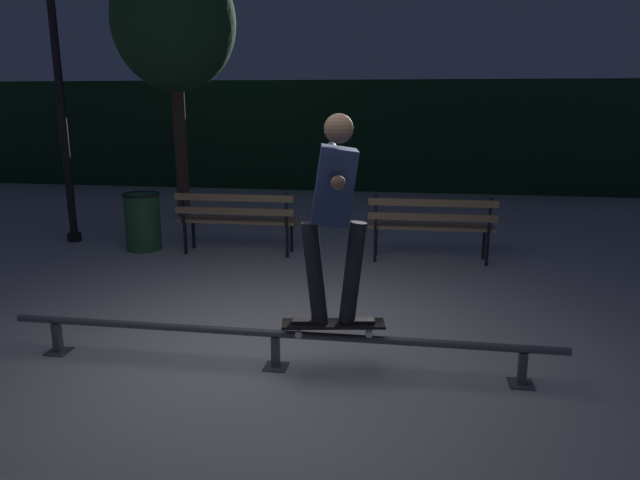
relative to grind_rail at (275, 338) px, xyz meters
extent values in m
plane|color=#ADAAA8|center=(0.00, 0.12, -0.25)|extent=(90.00, 90.00, 0.00)
cube|color=black|center=(0.00, 9.72, 0.99)|extent=(24.00, 1.20, 2.48)
cylinder|color=#47474C|center=(0.00, 0.00, 0.04)|extent=(4.36, 0.06, 0.06)
cube|color=#47474C|center=(-1.85, 0.00, -0.12)|extent=(0.06, 0.06, 0.26)
cube|color=#47474C|center=(-1.85, 0.00, -0.24)|extent=(0.18, 0.18, 0.01)
cube|color=#47474C|center=(0.00, 0.00, -0.12)|extent=(0.06, 0.06, 0.26)
cube|color=#47474C|center=(0.00, 0.00, -0.24)|extent=(0.18, 0.18, 0.01)
cube|color=#47474C|center=(1.85, 0.00, -0.12)|extent=(0.06, 0.06, 0.26)
cube|color=#47474C|center=(1.85, 0.00, -0.24)|extent=(0.18, 0.18, 0.01)
cube|color=black|center=(0.45, 0.00, 0.15)|extent=(0.80, 0.33, 0.02)
cube|color=black|center=(0.45, 0.00, 0.16)|extent=(0.79, 0.31, 0.00)
cube|color=#9E9EA3|center=(0.72, 0.04, 0.13)|extent=(0.08, 0.18, 0.02)
cube|color=#9E9EA3|center=(0.19, -0.04, 0.13)|extent=(0.08, 0.18, 0.02)
cylinder|color=beige|center=(0.73, -0.04, 0.09)|extent=(0.06, 0.04, 0.05)
cylinder|color=beige|center=(0.70, 0.12, 0.09)|extent=(0.06, 0.04, 0.05)
cylinder|color=beige|center=(0.21, -0.12, 0.09)|extent=(0.06, 0.04, 0.05)
cylinder|color=beige|center=(0.18, 0.04, 0.09)|extent=(0.06, 0.04, 0.05)
cube|color=black|center=(0.63, 0.03, 0.17)|extent=(0.27, 0.14, 0.03)
cube|color=black|center=(0.28, -0.03, 0.17)|extent=(0.27, 0.14, 0.03)
cylinder|color=black|center=(0.59, 0.02, 0.55)|extent=(0.22, 0.16, 0.79)
cylinder|color=black|center=(0.32, -0.02, 0.55)|extent=(0.22, 0.16, 0.79)
cube|color=#1E284C|center=(0.45, 0.00, 1.21)|extent=(0.39, 0.41, 0.57)
cylinder|color=#1E284C|center=(0.52, -0.37, 1.37)|extent=(0.18, 0.61, 0.21)
cylinder|color=#1E284C|center=(0.39, 0.37, 1.37)|extent=(0.18, 0.61, 0.21)
sphere|color=brown|center=(0.56, -0.65, 1.32)|extent=(0.09, 0.09, 0.09)
sphere|color=brown|center=(0.35, 0.65, 1.32)|extent=(0.09, 0.09, 0.09)
sphere|color=brown|center=(0.48, 0.00, 1.61)|extent=(0.21, 0.21, 0.21)
cube|color=black|center=(-0.60, 3.55, -0.03)|extent=(0.04, 0.04, 0.44)
cube|color=black|center=(-0.59, 3.23, -0.03)|extent=(0.04, 0.04, 0.44)
cube|color=black|center=(-0.59, 3.19, 0.41)|extent=(0.04, 0.04, 0.44)
cube|color=black|center=(-2.00, 3.53, -0.03)|extent=(0.04, 0.04, 0.44)
cube|color=black|center=(-2.00, 3.21, -0.03)|extent=(0.04, 0.04, 0.44)
cube|color=black|center=(-2.00, 3.17, 0.41)|extent=(0.04, 0.04, 0.44)
cube|color=#937551|center=(-1.30, 3.52, 0.21)|extent=(1.60, 0.12, 0.04)
cube|color=#937551|center=(-1.30, 3.38, 0.21)|extent=(1.60, 0.12, 0.04)
cube|color=#937551|center=(-1.29, 3.24, 0.21)|extent=(1.60, 0.12, 0.04)
cube|color=#937551|center=(-1.29, 3.17, 0.37)|extent=(1.60, 0.07, 0.09)
cube|color=#937551|center=(-1.29, 3.17, 0.55)|extent=(1.60, 0.07, 0.09)
cube|color=black|center=(1.98, 3.55, -0.03)|extent=(0.04, 0.04, 0.44)
cube|color=black|center=(1.98, 3.23, -0.03)|extent=(0.04, 0.04, 0.44)
cube|color=black|center=(1.98, 3.19, 0.41)|extent=(0.04, 0.04, 0.44)
cube|color=black|center=(0.57, 3.53, -0.03)|extent=(0.04, 0.04, 0.44)
cube|color=black|center=(0.57, 3.21, -0.03)|extent=(0.04, 0.04, 0.44)
cube|color=black|center=(0.58, 3.17, 0.41)|extent=(0.04, 0.04, 0.44)
cube|color=#937551|center=(1.27, 3.52, 0.21)|extent=(1.60, 0.12, 0.04)
cube|color=#937551|center=(1.28, 3.38, 0.21)|extent=(1.60, 0.12, 0.04)
cube|color=#937551|center=(1.28, 3.24, 0.21)|extent=(1.60, 0.12, 0.04)
cube|color=#937551|center=(1.28, 3.17, 0.37)|extent=(1.60, 0.07, 0.09)
cube|color=#937551|center=(1.28, 3.17, 0.55)|extent=(1.60, 0.07, 0.09)
cylinder|color=#4C3828|center=(-3.03, 5.77, 0.97)|extent=(0.22, 0.22, 2.44)
ellipsoid|color=#234C28|center=(-3.03, 5.77, 3.08)|extent=(2.07, 2.07, 2.28)
cylinder|color=black|center=(-3.92, 3.67, 1.55)|extent=(0.11, 0.11, 3.60)
cylinder|color=black|center=(-3.92, 3.67, -0.19)|extent=(0.20, 0.20, 0.12)
cylinder|color=#23562D|center=(-2.67, 3.35, 0.14)|extent=(0.48, 0.48, 0.78)
torus|color=black|center=(-2.67, 3.35, 0.53)|extent=(0.52, 0.52, 0.04)
camera|label=1|loc=(0.99, -4.12, 1.80)|focal=32.78mm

